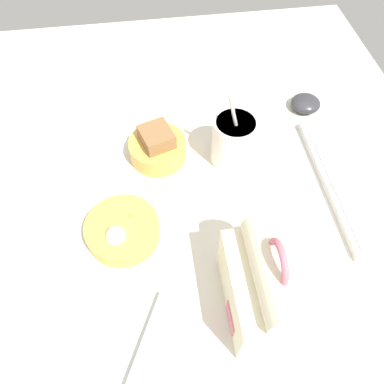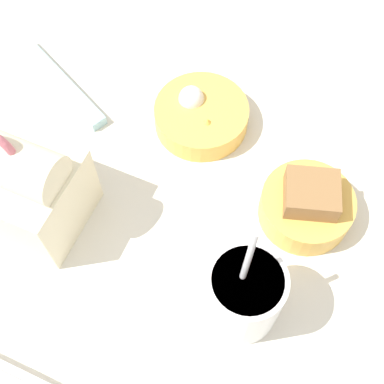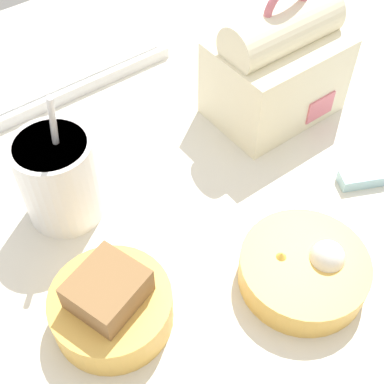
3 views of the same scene
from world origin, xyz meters
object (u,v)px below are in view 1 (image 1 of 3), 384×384
object	(u,v)px
bento_bowl_snacks	(123,230)
bento_bowl_sandwich	(158,147)
lunch_bag	(267,285)
keyboard	(352,181)
chopstick_case	(144,359)
soup_cup	(234,141)
computer_mouse	(306,103)

from	to	relation	value
bento_bowl_snacks	bento_bowl_sandwich	bearing A→B (deg)	156.12
bento_bowl_snacks	lunch_bag	bearing A→B (deg)	54.31
keyboard	bento_bowl_sandwich	distance (cm)	40.90
bento_bowl_snacks	chopstick_case	xyz separation A→B (cm)	(22.50, 2.21, -1.22)
soup_cup	computer_mouse	world-z (taller)	soup_cup
keyboard	computer_mouse	xyz separation A→B (cm)	(-23.19, -2.44, 0.58)
chopstick_case	bento_bowl_snacks	bearing A→B (deg)	-174.39
computer_mouse	chopstick_case	bearing A→B (deg)	-39.62
lunch_bag	chopstick_case	distance (cm)	22.12
soup_cup	lunch_bag	bearing A→B (deg)	-2.61
keyboard	chopstick_case	size ratio (longest dim) A/B	1.74
bento_bowl_snacks	chopstick_case	distance (cm)	22.64
keyboard	bento_bowl_sandwich	xyz separation A→B (cm)	(-13.29, -38.64, 1.81)
bento_bowl_snacks	computer_mouse	xyz separation A→B (cm)	(-28.51, 44.44, -0.42)
keyboard	lunch_bag	world-z (taller)	lunch_bag
bento_bowl_snacks	keyboard	bearing A→B (deg)	96.47
soup_cup	bento_bowl_snacks	bearing A→B (deg)	-56.92
bento_bowl_sandwich	chopstick_case	size ratio (longest dim) A/B	0.63
keyboard	lunch_bag	size ratio (longest dim) A/B	1.77
keyboard	bento_bowl_snacks	xyz separation A→B (cm)	(5.31, -46.87, 1.00)
lunch_bag	computer_mouse	distance (cm)	50.06
computer_mouse	chopstick_case	distance (cm)	66.22
computer_mouse	lunch_bag	bearing A→B (deg)	-26.37
lunch_bag	soup_cup	bearing A→B (deg)	177.39
soup_cup	bento_bowl_snacks	world-z (taller)	soup_cup
bento_bowl_sandwich	computer_mouse	distance (cm)	37.55
soup_cup	bento_bowl_sandwich	size ratio (longest dim) A/B	1.50
computer_mouse	soup_cup	bearing A→B (deg)	-57.79
chopstick_case	computer_mouse	bearing A→B (deg)	140.38
lunch_bag	computer_mouse	world-z (taller)	lunch_bag
soup_cup	bento_bowl_sandwich	distance (cm)	16.12
keyboard	soup_cup	distance (cm)	25.67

